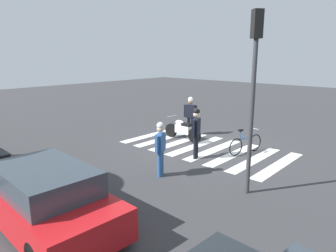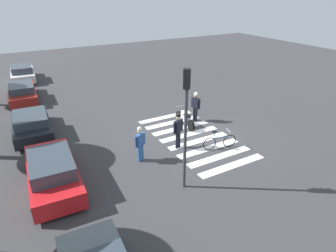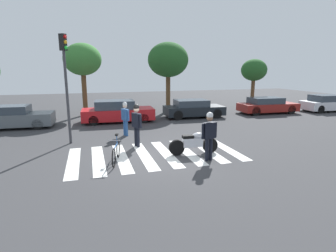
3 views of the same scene
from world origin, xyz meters
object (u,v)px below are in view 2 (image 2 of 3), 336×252
object	(u,v)px
police_motorcycle	(185,119)
car_white_van	(23,73)
officer_on_foot	(178,127)
officer_by_motorcycle	(196,104)
car_maroon_wagon	(22,92)
leaning_bicycle	(220,142)
car_red_convertible	(53,172)
pedestrian_bystander	(140,141)
car_black_suv	(32,124)
traffic_light_pole	(186,114)

from	to	relation	value
police_motorcycle	car_white_van	bearing A→B (deg)	26.71
car_white_van	officer_on_foot	bearing A→B (deg)	-161.13
officer_by_motorcycle	car_maroon_wagon	size ratio (longest dim) A/B	0.41
leaning_bicycle	car_red_convertible	distance (m)	7.83
officer_on_foot	car_white_van	distance (m)	17.65
officer_on_foot	car_red_convertible	xyz separation A→B (m)	(-0.22, 6.01, -0.45)
officer_on_foot	car_white_van	bearing A→B (deg)	18.87
leaning_bicycle	officer_on_foot	xyz separation A→B (m)	(1.10, 1.76, 0.74)
police_motorcycle	pedestrian_bystander	bearing A→B (deg)	120.20
leaning_bicycle	car_white_van	distance (m)	19.30
police_motorcycle	car_black_suv	xyz separation A→B (m)	(3.15, 7.91, 0.16)
car_maroon_wagon	officer_by_motorcycle	bearing A→B (deg)	-135.99
leaning_bicycle	officer_on_foot	world-z (taller)	officer_on_foot
officer_by_motorcycle	car_black_suv	world-z (taller)	officer_by_motorcycle
car_red_convertible	traffic_light_pole	world-z (taller)	traffic_light_pole
police_motorcycle	leaning_bicycle	world-z (taller)	police_motorcycle
police_motorcycle	car_black_suv	world-z (taller)	car_black_suv
leaning_bicycle	pedestrian_bystander	distance (m)	4.06
officer_by_motorcycle	car_red_convertible	size ratio (longest dim) A/B	0.40
car_maroon_wagon	traffic_light_pole	bearing A→B (deg)	-161.50
car_black_suv	car_white_van	distance (m)	11.54
police_motorcycle	pedestrian_bystander	size ratio (longest dim) A/B	1.17
officer_on_foot	car_white_van	xyz separation A→B (m)	(16.70, 5.71, -0.48)
traffic_light_pole	car_white_van	bearing A→B (deg)	12.33
car_black_suv	traffic_light_pole	distance (m)	9.71
police_motorcycle	car_red_convertible	size ratio (longest dim) A/B	0.44
car_red_convertible	pedestrian_bystander	bearing A→B (deg)	-89.85
car_red_convertible	officer_on_foot	bearing A→B (deg)	-87.88
officer_on_foot	pedestrian_bystander	world-z (taller)	officer_on_foot
police_motorcycle	traffic_light_pole	distance (m)	6.41
police_motorcycle	traffic_light_pole	size ratio (longest dim) A/B	0.42
car_maroon_wagon	leaning_bicycle	bearing A→B (deg)	-147.41
pedestrian_bystander	car_maroon_wagon	distance (m)	12.24
car_red_convertible	traffic_light_pole	distance (m)	5.87
pedestrian_bystander	officer_on_foot	bearing A→B (deg)	-84.34
police_motorcycle	pedestrian_bystander	world-z (taller)	pedestrian_bystander
car_red_convertible	car_white_van	xyz separation A→B (m)	(16.92, -0.30, -0.03)
leaning_bicycle	car_maroon_wagon	bearing A→B (deg)	32.59
traffic_light_pole	police_motorcycle	bearing A→B (deg)	-32.55
police_motorcycle	car_black_suv	bearing A→B (deg)	68.25
pedestrian_bystander	car_red_convertible	world-z (taller)	pedestrian_bystander
leaning_bicycle	car_black_suv	world-z (taller)	car_black_suv
car_white_van	car_red_convertible	bearing A→B (deg)	178.97
officer_by_motorcycle	car_red_convertible	bearing A→B (deg)	106.20
car_red_convertible	officer_by_motorcycle	bearing A→B (deg)	-73.80
car_red_convertible	car_black_suv	world-z (taller)	car_red_convertible
leaning_bicycle	car_black_suv	distance (m)	10.16
car_red_convertible	traffic_light_pole	bearing A→B (deg)	-119.97
car_black_suv	car_red_convertible	bearing A→B (deg)	-177.72
police_motorcycle	leaning_bicycle	bearing A→B (deg)	-178.48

